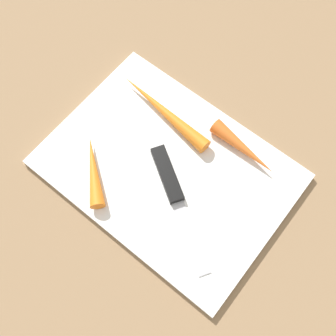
% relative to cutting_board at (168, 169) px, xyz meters
% --- Properties ---
extents(ground_plane, '(1.40, 1.40, 0.00)m').
position_rel_cutting_board_xyz_m(ground_plane, '(0.00, 0.00, -0.01)').
color(ground_plane, '#8C6D4C').
extents(cutting_board, '(0.36, 0.26, 0.01)m').
position_rel_cutting_board_xyz_m(cutting_board, '(0.00, 0.00, 0.00)').
color(cutting_board, white).
rests_on(cutting_board, ground_plane).
extents(knife, '(0.18, 0.12, 0.01)m').
position_rel_cutting_board_xyz_m(knife, '(-0.02, 0.02, 0.01)').
color(knife, '#B7B7BC').
rests_on(knife, cutting_board).
extents(carrot_longest, '(0.18, 0.04, 0.02)m').
position_rel_cutting_board_xyz_m(carrot_longest, '(0.06, -0.07, 0.02)').
color(carrot_longest, orange).
rests_on(carrot_longest, cutting_board).
extents(carrot_shortest, '(0.10, 0.09, 0.02)m').
position_rel_cutting_board_xyz_m(carrot_shortest, '(0.08, 0.08, 0.02)').
color(carrot_shortest, orange).
rests_on(carrot_shortest, cutting_board).
extents(carrot_medium, '(0.12, 0.03, 0.02)m').
position_rel_cutting_board_xyz_m(carrot_medium, '(-0.07, -0.09, 0.02)').
color(carrot_medium, orange).
rests_on(carrot_medium, cutting_board).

